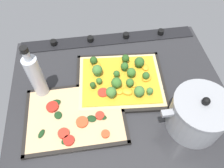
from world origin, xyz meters
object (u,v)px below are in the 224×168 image
at_px(baking_tray_back, 76,116).
at_px(veggie_pizza_back, 76,116).
at_px(baking_tray_front, 120,82).
at_px(cooking_pot, 198,114).
at_px(broccoli_pizza, 121,79).
at_px(oil_bottle, 36,77).

relative_size(baking_tray_back, veggie_pizza_back, 1.07).
height_order(baking_tray_front, cooking_pot, cooking_pot).
distance_m(broccoli_pizza, veggie_pizza_back, 0.22).
relative_size(baking_tray_front, cooking_pot, 1.44).
bearing_deg(oil_bottle, cooking_pot, 158.29).
height_order(broccoli_pizza, baking_tray_back, broccoli_pizza).
bearing_deg(veggie_pizza_back, oil_bottle, -45.60).
height_order(veggie_pizza_back, cooking_pot, cooking_pot).
xyz_separation_m(baking_tray_front, veggie_pizza_back, (0.18, 0.13, 0.01)).
bearing_deg(baking_tray_front, broccoli_pizza, 154.15).
distance_m(baking_tray_back, oil_bottle, 0.19).
relative_size(baking_tray_front, veggie_pizza_back, 1.12).
height_order(veggie_pizza_back, oil_bottle, oil_bottle).
height_order(baking_tray_back, oil_bottle, oil_bottle).
bearing_deg(veggie_pizza_back, baking_tray_front, -144.19).
distance_m(broccoli_pizza, cooking_pot, 0.30).
relative_size(broccoli_pizza, veggie_pizza_back, 1.04).
xyz_separation_m(cooking_pot, oil_bottle, (0.50, -0.20, 0.03)).
xyz_separation_m(broccoli_pizza, baking_tray_back, (0.18, 0.12, -0.02)).
relative_size(broccoli_pizza, oil_bottle, 1.41).
xyz_separation_m(baking_tray_back, cooking_pot, (-0.39, 0.09, 0.06)).
relative_size(baking_tray_back, oil_bottle, 1.46).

